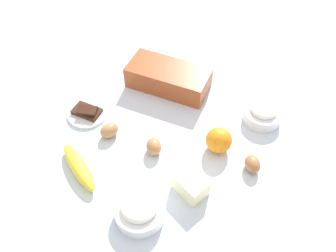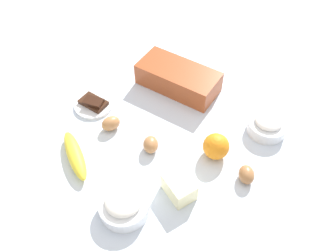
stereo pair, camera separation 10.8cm
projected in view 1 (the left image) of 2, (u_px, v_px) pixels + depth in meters
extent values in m
cube|color=silver|center=(168.00, 136.00, 1.12)|extent=(2.40, 2.40, 0.02)
cube|color=#9E4723|center=(168.00, 78.00, 1.22)|extent=(0.30, 0.17, 0.08)
cube|color=black|center=(168.00, 77.00, 1.22)|extent=(0.28, 0.16, 0.07)
cylinder|color=white|center=(140.00, 211.00, 0.92)|extent=(0.13, 0.13, 0.04)
torus|color=white|center=(139.00, 208.00, 0.90)|extent=(0.13, 0.13, 0.01)
ellipsoid|color=white|center=(139.00, 206.00, 0.89)|extent=(0.10, 0.10, 0.03)
cylinder|color=white|center=(262.00, 115.00, 1.14)|extent=(0.12, 0.12, 0.04)
torus|color=white|center=(263.00, 111.00, 1.12)|extent=(0.12, 0.12, 0.01)
ellipsoid|color=white|center=(264.00, 109.00, 1.12)|extent=(0.09, 0.09, 0.03)
ellipsoid|color=yellow|center=(79.00, 167.00, 1.01)|extent=(0.19, 0.12, 0.04)
sphere|color=orange|center=(219.00, 140.00, 1.05)|extent=(0.08, 0.08, 0.08)
cube|color=#F4EDB2|center=(191.00, 185.00, 0.96)|extent=(0.10, 0.09, 0.06)
ellipsoid|color=#AC7446|center=(153.00, 146.00, 1.05)|extent=(0.07, 0.07, 0.05)
ellipsoid|color=#B37949|center=(109.00, 130.00, 1.09)|extent=(0.06, 0.07, 0.04)
ellipsoid|color=#A16C41|center=(252.00, 164.00, 1.01)|extent=(0.07, 0.07, 0.04)
cylinder|color=white|center=(87.00, 113.00, 1.16)|extent=(0.13, 0.13, 0.01)
cube|color=#381E11|center=(87.00, 111.00, 1.15)|extent=(0.10, 0.07, 0.01)
cube|color=black|center=(87.00, 110.00, 1.14)|extent=(0.07, 0.06, 0.01)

